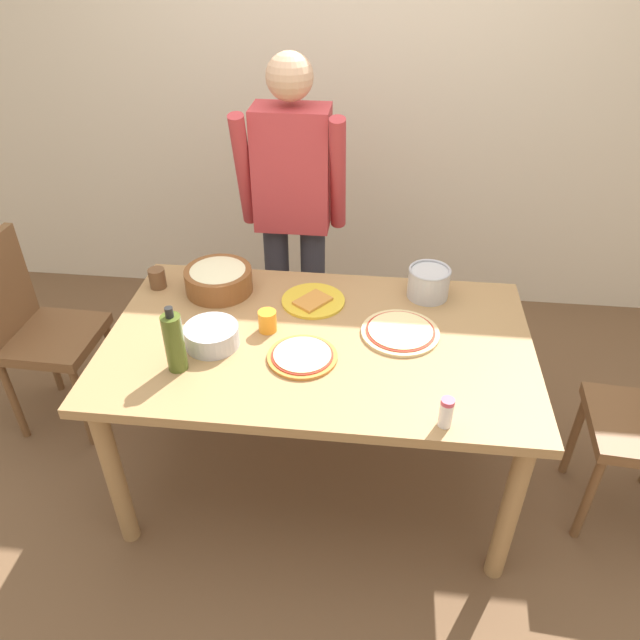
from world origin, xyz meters
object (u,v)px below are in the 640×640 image
pizza_raw_on_board (400,332)px  plate_with_slice (313,301)px  dining_table (319,357)px  person_cook (293,208)px  olive_oil_bottle (174,342)px  popcorn_bowl (218,278)px  cup_small_brown (157,278)px  pizza_cooked_on_tray (302,356)px  chair_wooden_left (34,325)px  steel_pot (429,282)px  salt_shaker (446,412)px  mixing_bowl_steel (212,336)px  cup_orange (267,321)px

pizza_raw_on_board → plate_with_slice: size_ratio=1.15×
dining_table → person_cook: 0.83m
plate_with_slice → olive_oil_bottle: (-0.42, -0.47, 0.11)m
plate_with_slice → popcorn_bowl: popcorn_bowl is taller
olive_oil_bottle → cup_small_brown: (-0.25, 0.52, -0.07)m
pizza_raw_on_board → cup_small_brown: size_ratio=3.52×
person_cook → pizza_raw_on_board: bearing=-53.6°
dining_table → pizza_cooked_on_tray: 0.17m
pizza_raw_on_board → popcorn_bowl: bearing=163.3°
chair_wooden_left → olive_oil_bottle: 1.03m
person_cook → steel_pot: bearing=-33.5°
plate_with_slice → cup_small_brown: cup_small_brown is taller
chair_wooden_left → cup_small_brown: (0.60, 0.04, 0.26)m
salt_shaker → pizza_raw_on_board: bearing=106.5°
dining_table → cup_small_brown: bearing=158.0°
plate_with_slice → olive_oil_bottle: bearing=-132.0°
plate_with_slice → mixing_bowl_steel: mixing_bowl_steel is taller
chair_wooden_left → cup_orange: size_ratio=11.18×
pizza_cooked_on_tray → plate_with_slice: bearing=90.8°
plate_with_slice → steel_pot: bearing=12.4°
chair_wooden_left → pizza_raw_on_board: 1.65m
pizza_raw_on_board → salt_shaker: salt_shaker is taller
plate_with_slice → salt_shaker: size_ratio=2.45×
chair_wooden_left → cup_orange: bearing=-11.0°
popcorn_bowl → person_cook: bearing=61.8°
pizza_raw_on_board → cup_orange: size_ratio=3.52×
mixing_bowl_steel → olive_oil_bottle: bearing=-120.6°
pizza_raw_on_board → cup_small_brown: 1.05m
steel_pot → cup_small_brown: (-1.14, -0.05, -0.02)m
pizza_cooked_on_tray → person_cook: bearing=100.3°
person_cook → olive_oil_bottle: size_ratio=6.33×
dining_table → olive_oil_bottle: olive_oil_bottle is taller
popcorn_bowl → cup_orange: (0.25, -0.26, -0.02)m
dining_table → plate_with_slice: size_ratio=6.15×
person_cook → plate_with_slice: 0.56m
cup_orange → plate_with_slice: bearing=54.8°
pizza_raw_on_board → olive_oil_bottle: olive_oil_bottle is taller
salt_shaker → cup_orange: bearing=145.8°
plate_with_slice → mixing_bowl_steel: size_ratio=1.30×
olive_oil_bottle → cup_small_brown: olive_oil_bottle is taller
salt_shaker → cup_small_brown: bearing=149.1°
chair_wooden_left → pizza_raw_on_board: chair_wooden_left is taller
popcorn_bowl → pizza_raw_on_board: bearing=-16.7°
pizza_cooked_on_tray → salt_shaker: (0.49, -0.28, 0.04)m
person_cook → chair_wooden_left: (-1.12, -0.51, -0.40)m
chair_wooden_left → olive_oil_bottle: bearing=-29.2°
salt_shaker → plate_with_slice: bearing=127.3°
cup_small_brown → salt_shaker: (1.17, -0.70, 0.01)m
chair_wooden_left → person_cook: bearing=24.4°
dining_table → cup_small_brown: (-0.72, 0.29, 0.13)m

